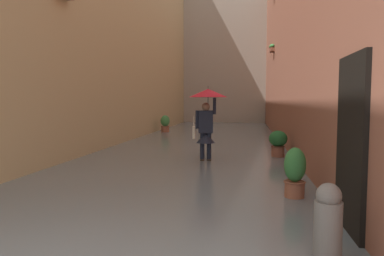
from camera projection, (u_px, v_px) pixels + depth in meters
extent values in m
plane|color=#605B56|center=(204.00, 142.00, 14.19)|extent=(60.00, 60.00, 0.00)
cube|color=slate|center=(204.00, 141.00, 14.19)|extent=(6.69, 29.48, 0.07)
cube|color=#935642|center=(307.00, 16.00, 13.23)|extent=(1.80, 27.48, 9.56)
cube|color=black|center=(352.00, 146.00, 4.28)|extent=(0.08, 1.10, 2.20)
cube|color=brown|center=(272.00, 50.00, 17.56)|extent=(0.20, 0.70, 0.18)
ellipsoid|color=#387F3D|center=(272.00, 47.00, 17.54)|extent=(0.28, 0.76, 0.24)
cube|color=#A89989|center=(225.00, 28.00, 26.11)|extent=(9.49, 1.80, 13.92)
cube|color=#2D2319|center=(202.00, 161.00, 9.49)|extent=(0.14, 0.25, 0.10)
cylinder|color=#1E2333|center=(202.00, 146.00, 9.46)|extent=(0.13, 0.13, 0.69)
cube|color=#2D2319|center=(209.00, 161.00, 9.48)|extent=(0.14, 0.25, 0.10)
cylinder|color=#1E2333|center=(209.00, 146.00, 9.45)|extent=(0.13, 0.13, 0.69)
cube|color=#1E2333|center=(206.00, 122.00, 9.41)|extent=(0.40, 0.26, 0.60)
cone|color=#1E2333|center=(206.00, 137.00, 9.44)|extent=(0.56, 0.56, 0.28)
sphere|color=#8C664C|center=(206.00, 107.00, 9.38)|extent=(0.21, 0.21, 0.21)
cylinder|color=#1E2333|center=(214.00, 106.00, 9.37)|extent=(0.09, 0.09, 0.44)
cylinder|color=#1E2333|center=(197.00, 120.00, 9.41)|extent=(0.09, 0.09, 0.48)
cylinder|color=black|center=(208.00, 102.00, 9.36)|extent=(0.02, 0.02, 0.46)
cone|color=red|center=(208.00, 93.00, 9.35)|extent=(1.02, 1.02, 0.22)
cylinder|color=black|center=(208.00, 88.00, 9.34)|extent=(0.01, 0.01, 0.08)
cube|color=beige|center=(194.00, 132.00, 9.42)|extent=(0.09, 0.29, 0.32)
torus|color=beige|center=(194.00, 122.00, 9.40)|extent=(0.06, 0.30, 0.30)
cylinder|color=#9E563D|center=(165.00, 130.00, 18.05)|extent=(0.40, 0.40, 0.35)
torus|color=brown|center=(165.00, 126.00, 18.03)|extent=(0.44, 0.44, 0.04)
ellipsoid|color=#428947|center=(165.00, 121.00, 18.01)|extent=(0.46, 0.46, 0.56)
cylinder|color=brown|center=(278.00, 153.00, 10.08)|extent=(0.36, 0.36, 0.36)
torus|color=brown|center=(278.00, 146.00, 10.06)|extent=(0.40, 0.40, 0.04)
ellipsoid|color=#23602D|center=(278.00, 139.00, 10.05)|extent=(0.51, 0.51, 0.45)
cylinder|color=#9E563D|center=(294.00, 191.00, 5.85)|extent=(0.32, 0.32, 0.32)
torus|color=brown|center=(295.00, 182.00, 5.83)|extent=(0.35, 0.35, 0.04)
ellipsoid|color=#387F3D|center=(295.00, 165.00, 5.81)|extent=(0.35, 0.35, 0.57)
cylinder|color=slate|center=(328.00, 235.00, 3.48)|extent=(0.27, 0.27, 0.67)
sphere|color=slate|center=(329.00, 195.00, 3.44)|extent=(0.24, 0.24, 0.24)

